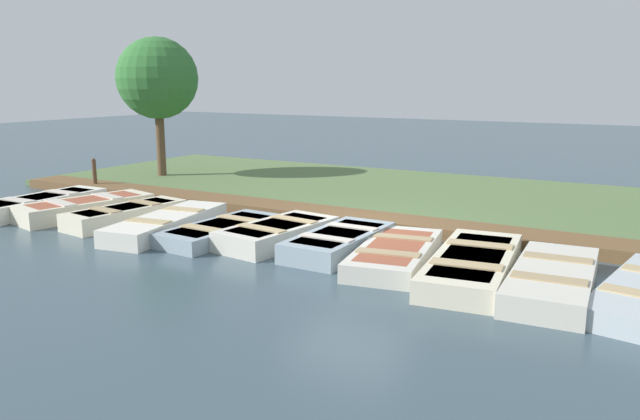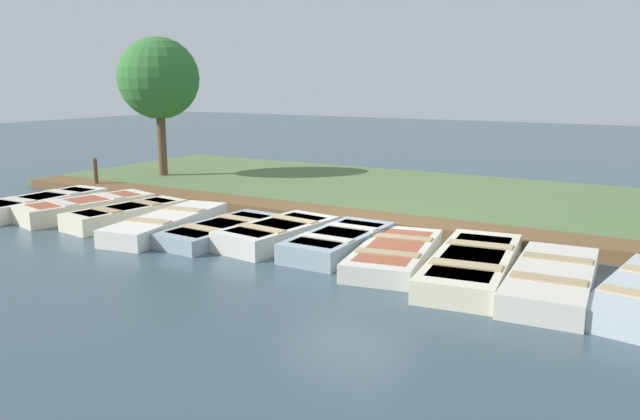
{
  "view_description": "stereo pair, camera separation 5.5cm",
  "coord_description": "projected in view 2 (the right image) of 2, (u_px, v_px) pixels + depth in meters",
  "views": [
    {
      "loc": [
        11.24,
        5.71,
        3.24
      ],
      "look_at": [
        0.44,
        -0.47,
        0.65
      ],
      "focal_mm": 35.0,
      "sensor_mm": 36.0,
      "label": 1
    },
    {
      "loc": [
        11.21,
        5.75,
        3.24
      ],
      "look_at": [
        0.44,
        -0.47,
        0.65
      ],
      "focal_mm": 35.0,
      "sensor_mm": 36.0,
      "label": 2
    }
  ],
  "objects": [
    {
      "name": "shore_bank",
      "position": [
        433.0,
        197.0,
        17.2
      ],
      "size": [
        8.0,
        24.0,
        0.17
      ],
      "color": "#567042",
      "rests_on": "ground_plane"
    },
    {
      "name": "rowboat_9",
      "position": [
        552.0,
        279.0,
        9.72
      ],
      "size": [
        3.28,
        1.36,
        0.4
      ],
      "rotation": [
        0.0,
        0.0,
        0.06
      ],
      "color": "beige",
      "rests_on": "ground_plane"
    },
    {
      "name": "dock_walkway",
      "position": [
        376.0,
        221.0,
        14.04
      ],
      "size": [
        1.05,
        22.89,
        0.25
      ],
      "color": "brown",
      "rests_on": "ground_plane"
    },
    {
      "name": "rowboat_3",
      "position": [
        167.0,
        223.0,
        13.58
      ],
      "size": [
        3.53,
        1.54,
        0.39
      ],
      "rotation": [
        0.0,
        0.0,
        0.15
      ],
      "color": "silver",
      "rests_on": "ground_plane"
    },
    {
      "name": "park_tree_far_left",
      "position": [
        159.0,
        79.0,
        20.0
      ],
      "size": [
        2.6,
        2.6,
        4.62
      ],
      "color": "brown",
      "rests_on": "ground_plane"
    },
    {
      "name": "rowboat_6",
      "position": [
        339.0,
        241.0,
        12.0
      ],
      "size": [
        2.73,
        1.19,
        0.4
      ],
      "rotation": [
        0.0,
        0.0,
        -0.01
      ],
      "color": "#8C9EA8",
      "rests_on": "ground_plane"
    },
    {
      "name": "rowboat_4",
      "position": [
        222.0,
        230.0,
        13.06
      ],
      "size": [
        2.97,
        1.34,
        0.33
      ],
      "rotation": [
        0.0,
        0.0,
        -0.06
      ],
      "color": "#8C9EA8",
      "rests_on": "ground_plane"
    },
    {
      "name": "ground_plane",
      "position": [
        350.0,
        239.0,
        12.98
      ],
      "size": [
        80.0,
        80.0,
        0.0
      ],
      "primitive_type": "plane",
      "color": "#384C56"
    },
    {
      "name": "rowboat_5",
      "position": [
        278.0,
        233.0,
        12.6
      ],
      "size": [
        2.75,
        1.52,
        0.43
      ],
      "rotation": [
        0.0,
        0.0,
        -0.13
      ],
      "color": "beige",
      "rests_on": "ground_plane"
    },
    {
      "name": "rowboat_1",
      "position": [
        86.0,
        207.0,
        15.13
      ],
      "size": [
        3.33,
        1.8,
        0.44
      ],
      "rotation": [
        0.0,
        0.0,
        -0.23
      ],
      "color": "beige",
      "rests_on": "ground_plane"
    },
    {
      "name": "mooring_post_near",
      "position": [
        96.0,
        175.0,
        18.39
      ],
      "size": [
        0.12,
        0.12,
        1.01
      ],
      "color": "brown",
      "rests_on": "ground_plane"
    },
    {
      "name": "rowboat_8",
      "position": [
        472.0,
        265.0,
        10.49
      ],
      "size": [
        3.66,
        1.63,
        0.4
      ],
      "rotation": [
        0.0,
        0.0,
        0.12
      ],
      "color": "beige",
      "rests_on": "ground_plane"
    },
    {
      "name": "rowboat_2",
      "position": [
        126.0,
        214.0,
        14.41
      ],
      "size": [
        2.95,
        1.3,
        0.42
      ],
      "rotation": [
        0.0,
        0.0,
        -0.13
      ],
      "color": "beige",
      "rests_on": "ground_plane"
    },
    {
      "name": "rowboat_0",
      "position": [
        41.0,
        204.0,
        15.62
      ],
      "size": [
        3.32,
        1.11,
        0.43
      ],
      "rotation": [
        0.0,
        0.0,
        0.01
      ],
      "color": "silver",
      "rests_on": "ground_plane"
    },
    {
      "name": "rowboat_7",
      "position": [
        395.0,
        254.0,
        11.26
      ],
      "size": [
        3.19,
        1.7,
        0.35
      ],
      "rotation": [
        0.0,
        0.0,
        0.17
      ],
      "color": "beige",
      "rests_on": "ground_plane"
    }
  ]
}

